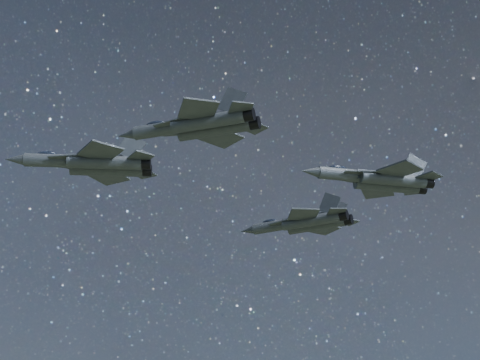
# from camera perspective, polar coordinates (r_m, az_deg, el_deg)

# --- Properties ---
(jet_lead) EXTENTS (18.56, 12.69, 4.66)m
(jet_lead) POSITION_cam_1_polar(r_m,az_deg,el_deg) (82.66, -12.37, 1.39)
(jet_lead) COLOR #333A40
(jet_left) EXTENTS (18.81, 12.63, 4.75)m
(jet_left) POSITION_cam_1_polar(r_m,az_deg,el_deg) (101.31, 5.54, -3.63)
(jet_left) COLOR #333A40
(jet_right) EXTENTS (15.73, 10.90, 3.95)m
(jet_right) POSITION_cam_1_polar(r_m,az_deg,el_deg) (66.15, -3.47, 4.70)
(jet_right) COLOR #333A40
(jet_slot) EXTENTS (15.78, 10.46, 4.02)m
(jet_slot) POSITION_cam_1_polar(r_m,az_deg,el_deg) (76.62, 11.80, 0.05)
(jet_slot) COLOR #333A40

